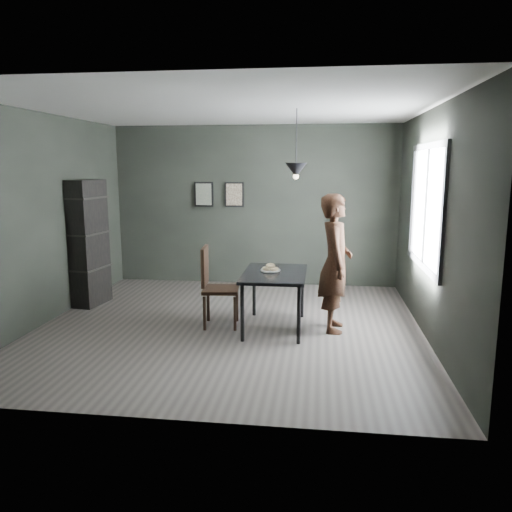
# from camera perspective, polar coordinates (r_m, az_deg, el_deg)

# --- Properties ---
(ground) EXTENTS (5.00, 5.00, 0.00)m
(ground) POSITION_cam_1_polar(r_m,az_deg,el_deg) (6.71, -3.05, -8.02)
(ground) COLOR #383330
(ground) RESTS_ON ground
(back_wall) EXTENTS (5.00, 0.10, 2.80)m
(back_wall) POSITION_cam_1_polar(r_m,az_deg,el_deg) (8.86, -0.21, 5.75)
(back_wall) COLOR black
(back_wall) RESTS_ON ground
(ceiling) EXTENTS (5.00, 5.00, 0.02)m
(ceiling) POSITION_cam_1_polar(r_m,az_deg,el_deg) (6.40, -3.30, 16.51)
(ceiling) COLOR silver
(ceiling) RESTS_ON ground
(window_assembly) EXTENTS (0.04, 1.96, 1.56)m
(window_assembly) POSITION_cam_1_polar(r_m,az_deg,el_deg) (6.61, 18.84, 5.36)
(window_assembly) COLOR white
(window_assembly) RESTS_ON ground
(cafe_table) EXTENTS (0.80, 1.20, 0.75)m
(cafe_table) POSITION_cam_1_polar(r_m,az_deg,el_deg) (6.45, 2.15, -2.57)
(cafe_table) COLOR black
(cafe_table) RESTS_ON ground
(white_plate) EXTENTS (0.23, 0.23, 0.01)m
(white_plate) POSITION_cam_1_polar(r_m,az_deg,el_deg) (6.49, 1.66, -1.71)
(white_plate) COLOR white
(white_plate) RESTS_ON cafe_table
(donut_pile) EXTENTS (0.22, 0.15, 0.09)m
(donut_pile) POSITION_cam_1_polar(r_m,az_deg,el_deg) (6.48, 1.66, -1.35)
(donut_pile) COLOR beige
(donut_pile) RESTS_ON white_plate
(woman) EXTENTS (0.43, 0.65, 1.76)m
(woman) POSITION_cam_1_polar(r_m,az_deg,el_deg) (6.43, 9.04, -0.81)
(woman) COLOR black
(woman) RESTS_ON ground
(wood_chair) EXTENTS (0.50, 0.50, 1.06)m
(wood_chair) POSITION_cam_1_polar(r_m,az_deg,el_deg) (6.59, -4.86, -2.90)
(wood_chair) COLOR black
(wood_chair) RESTS_ON ground
(shelf_unit) EXTENTS (0.44, 0.68, 1.90)m
(shelf_unit) POSITION_cam_1_polar(r_m,az_deg,el_deg) (7.97, -18.67, 1.41)
(shelf_unit) COLOR black
(shelf_unit) RESTS_ON ground
(pendant_lamp) EXTENTS (0.28, 0.28, 0.86)m
(pendant_lamp) POSITION_cam_1_polar(r_m,az_deg,el_deg) (6.37, 4.59, 9.77)
(pendant_lamp) COLOR black
(pendant_lamp) RESTS_ON ground
(framed_print_left) EXTENTS (0.34, 0.04, 0.44)m
(framed_print_left) POSITION_cam_1_polar(r_m,az_deg,el_deg) (8.98, -5.98, 7.03)
(framed_print_left) COLOR black
(framed_print_left) RESTS_ON ground
(framed_print_right) EXTENTS (0.34, 0.04, 0.44)m
(framed_print_right) POSITION_cam_1_polar(r_m,az_deg,el_deg) (8.87, -2.50, 7.03)
(framed_print_right) COLOR black
(framed_print_right) RESTS_ON ground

